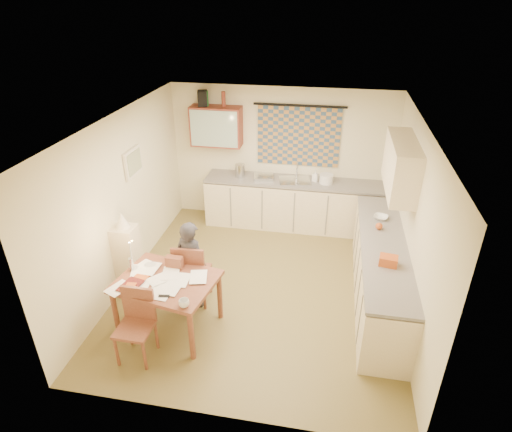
% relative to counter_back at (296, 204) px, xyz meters
% --- Properties ---
extents(floor, '(4.00, 4.50, 0.02)m').
position_rel_counter_back_xyz_m(floor, '(-0.33, -1.95, -0.46)').
color(floor, brown).
rests_on(floor, ground).
extents(ceiling, '(4.00, 4.50, 0.02)m').
position_rel_counter_back_xyz_m(ceiling, '(-0.33, -1.95, 2.06)').
color(ceiling, white).
rests_on(ceiling, floor).
extents(wall_back, '(4.00, 0.02, 2.50)m').
position_rel_counter_back_xyz_m(wall_back, '(-0.33, 0.31, 0.80)').
color(wall_back, beige).
rests_on(wall_back, floor).
extents(wall_front, '(4.00, 0.02, 2.50)m').
position_rel_counter_back_xyz_m(wall_front, '(-0.33, -4.21, 0.80)').
color(wall_front, beige).
rests_on(wall_front, floor).
extents(wall_left, '(0.02, 4.50, 2.50)m').
position_rel_counter_back_xyz_m(wall_left, '(-2.34, -1.95, 0.80)').
color(wall_left, beige).
rests_on(wall_left, floor).
extents(wall_right, '(0.02, 4.50, 2.50)m').
position_rel_counter_back_xyz_m(wall_right, '(1.68, -1.95, 0.80)').
color(wall_right, beige).
rests_on(wall_right, floor).
extents(window_blind, '(1.45, 0.03, 1.05)m').
position_rel_counter_back_xyz_m(window_blind, '(-0.03, 0.27, 1.20)').
color(window_blind, '#2F4C6C').
rests_on(window_blind, wall_back).
extents(curtain_rod, '(1.60, 0.04, 0.04)m').
position_rel_counter_back_xyz_m(curtain_rod, '(-0.03, 0.25, 1.75)').
color(curtain_rod, black).
rests_on(curtain_rod, wall_back).
extents(wall_cabinet, '(0.90, 0.34, 0.70)m').
position_rel_counter_back_xyz_m(wall_cabinet, '(-1.48, 0.13, 1.35)').
color(wall_cabinet, maroon).
rests_on(wall_cabinet, wall_back).
extents(wall_cabinet_glass, '(0.84, 0.02, 0.64)m').
position_rel_counter_back_xyz_m(wall_cabinet_glass, '(-1.48, -0.04, 1.35)').
color(wall_cabinet_glass, '#99B2A5').
rests_on(wall_cabinet_glass, wall_back).
extents(upper_cabinet_right, '(0.34, 1.30, 0.70)m').
position_rel_counter_back_xyz_m(upper_cabinet_right, '(1.50, -1.40, 1.40)').
color(upper_cabinet_right, beige).
rests_on(upper_cabinet_right, wall_right).
extents(framed_print, '(0.04, 0.50, 0.40)m').
position_rel_counter_back_xyz_m(framed_print, '(-2.30, -1.55, 1.25)').
color(framed_print, silver).
rests_on(framed_print, wall_left).
extents(print_canvas, '(0.01, 0.42, 0.32)m').
position_rel_counter_back_xyz_m(print_canvas, '(-2.28, -1.55, 1.25)').
color(print_canvas, beige).
rests_on(print_canvas, wall_left).
extents(counter_back, '(3.30, 0.62, 0.92)m').
position_rel_counter_back_xyz_m(counter_back, '(0.00, 0.00, 0.00)').
color(counter_back, beige).
rests_on(counter_back, floor).
extents(counter_right, '(0.62, 2.95, 0.92)m').
position_rel_counter_back_xyz_m(counter_right, '(1.37, -1.91, -0.00)').
color(counter_right, beige).
rests_on(counter_right, floor).
extents(stove, '(0.58, 0.58, 0.90)m').
position_rel_counter_back_xyz_m(stove, '(1.37, -3.03, -0.00)').
color(stove, white).
rests_on(stove, floor).
extents(sink, '(0.63, 0.55, 0.10)m').
position_rel_counter_back_xyz_m(sink, '(-0.04, 0.00, 0.43)').
color(sink, silver).
rests_on(sink, counter_back).
extents(tap, '(0.04, 0.04, 0.28)m').
position_rel_counter_back_xyz_m(tap, '(-0.02, 0.18, 0.61)').
color(tap, silver).
rests_on(tap, counter_back).
extents(dish_rack, '(0.39, 0.35, 0.06)m').
position_rel_counter_back_xyz_m(dish_rack, '(-0.60, 0.00, 0.50)').
color(dish_rack, silver).
rests_on(dish_rack, counter_back).
extents(kettle, '(0.20, 0.20, 0.24)m').
position_rel_counter_back_xyz_m(kettle, '(-1.03, -0.00, 0.59)').
color(kettle, silver).
rests_on(kettle, counter_back).
extents(mixing_bowl, '(0.25, 0.25, 0.16)m').
position_rel_counter_back_xyz_m(mixing_bowl, '(0.52, 0.00, 0.55)').
color(mixing_bowl, white).
rests_on(mixing_bowl, counter_back).
extents(soap_bottle, '(0.14, 0.14, 0.21)m').
position_rel_counter_back_xyz_m(soap_bottle, '(0.32, 0.05, 0.57)').
color(soap_bottle, white).
rests_on(soap_bottle, counter_back).
extents(bowl, '(0.32, 0.32, 0.05)m').
position_rel_counter_back_xyz_m(bowl, '(1.37, -1.20, 0.49)').
color(bowl, white).
rests_on(bowl, counter_right).
extents(orange_bag, '(0.24, 0.19, 0.12)m').
position_rel_counter_back_xyz_m(orange_bag, '(1.37, -2.42, 0.53)').
color(orange_bag, '#C0511D').
rests_on(orange_bag, counter_right).
extents(fruit_orange, '(0.10, 0.10, 0.10)m').
position_rel_counter_back_xyz_m(fruit_orange, '(1.32, -1.52, 0.52)').
color(fruit_orange, '#C0511D').
rests_on(fruit_orange, counter_right).
extents(speaker, '(0.21, 0.23, 0.26)m').
position_rel_counter_back_xyz_m(speaker, '(-1.71, 0.13, 1.83)').
color(speaker, black).
rests_on(speaker, wall_cabinet).
extents(bottle_green, '(0.09, 0.09, 0.26)m').
position_rel_counter_back_xyz_m(bottle_green, '(-1.64, 0.13, 1.83)').
color(bottle_green, '#195926').
rests_on(bottle_green, wall_cabinet).
extents(bottle_brown, '(0.07, 0.07, 0.26)m').
position_rel_counter_back_xyz_m(bottle_brown, '(-1.33, 0.13, 1.83)').
color(bottle_brown, maroon).
rests_on(bottle_brown, wall_cabinet).
extents(dining_table, '(1.33, 1.10, 0.75)m').
position_rel_counter_back_xyz_m(dining_table, '(-1.33, -3.00, -0.07)').
color(dining_table, brown).
rests_on(dining_table, floor).
extents(chair_far, '(0.47, 0.47, 0.97)m').
position_rel_counter_back_xyz_m(chair_far, '(-1.19, -2.43, -0.15)').
color(chair_far, brown).
rests_on(chair_far, floor).
extents(chair_near, '(0.41, 0.41, 0.90)m').
position_rel_counter_back_xyz_m(chair_near, '(-1.53, -3.56, -0.17)').
color(chair_near, brown).
rests_on(chair_near, floor).
extents(person, '(0.68, 0.63, 1.30)m').
position_rel_counter_back_xyz_m(person, '(-1.18, -2.47, 0.20)').
color(person, black).
rests_on(person, floor).
extents(shelf_stand, '(0.32, 0.30, 1.06)m').
position_rel_counter_back_xyz_m(shelf_stand, '(-2.17, -2.35, 0.08)').
color(shelf_stand, beige).
rests_on(shelf_stand, floor).
extents(lampshade, '(0.20, 0.20, 0.22)m').
position_rel_counter_back_xyz_m(lampshade, '(-2.17, -2.35, 0.71)').
color(lampshade, silver).
rests_on(lampshade, shelf_stand).
extents(letter_rack, '(0.22, 0.11, 0.16)m').
position_rel_counter_back_xyz_m(letter_rack, '(-1.32, -2.72, 0.38)').
color(letter_rack, brown).
rests_on(letter_rack, dining_table).
extents(mug, '(0.14, 0.14, 0.10)m').
position_rel_counter_back_xyz_m(mug, '(-0.94, -3.44, 0.35)').
color(mug, white).
rests_on(mug, dining_table).
extents(magazine, '(0.35, 0.39, 0.03)m').
position_rel_counter_back_xyz_m(magazine, '(-1.81, -3.18, 0.31)').
color(magazine, maroon).
rests_on(magazine, dining_table).
extents(book, '(0.28, 0.32, 0.02)m').
position_rel_counter_back_xyz_m(book, '(-1.76, -3.05, 0.31)').
color(book, '#C0511D').
rests_on(book, dining_table).
extents(orange_box, '(0.12, 0.09, 0.04)m').
position_rel_counter_back_xyz_m(orange_box, '(-1.70, -3.21, 0.32)').
color(orange_box, '#C0511D').
rests_on(orange_box, dining_table).
extents(eyeglasses, '(0.14, 0.07, 0.02)m').
position_rel_counter_back_xyz_m(eyeglasses, '(-1.23, -3.32, 0.31)').
color(eyeglasses, black).
rests_on(eyeglasses, dining_table).
extents(candle_holder, '(0.08, 0.08, 0.18)m').
position_rel_counter_back_xyz_m(candle_holder, '(-1.84, -2.88, 0.39)').
color(candle_holder, silver).
rests_on(candle_holder, dining_table).
extents(candle, '(0.03, 0.03, 0.22)m').
position_rel_counter_back_xyz_m(candle, '(-1.83, -2.85, 0.59)').
color(candle, white).
rests_on(candle, dining_table).
extents(candle_flame, '(0.02, 0.02, 0.02)m').
position_rel_counter_back_xyz_m(candle_flame, '(-1.80, -2.83, 0.71)').
color(candle_flame, '#FFCC66').
rests_on(candle_flame, dining_table).
extents(papers, '(1.18, 0.85, 0.02)m').
position_rel_counter_back_xyz_m(papers, '(-1.41, -3.02, 0.31)').
color(papers, white).
rests_on(papers, dining_table).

